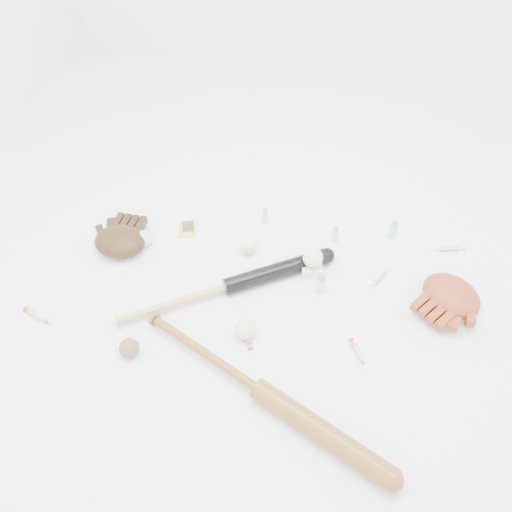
% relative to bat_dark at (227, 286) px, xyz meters
% --- Properties ---
extents(bat_dark, '(0.73, 0.56, 0.06)m').
position_rel_bat_dark_xyz_m(bat_dark, '(0.00, 0.00, 0.00)').
color(bat_dark, black).
rests_on(bat_dark, ground).
extents(bat_wood, '(0.91, 0.42, 0.07)m').
position_rel_bat_dark_xyz_m(bat_wood, '(0.21, -0.37, 0.00)').
color(bat_wood, brown).
rests_on(bat_wood, ground).
extents(glove_dark, '(0.25, 0.25, 0.09)m').
position_rel_bat_dark_xyz_m(glove_dark, '(-0.47, 0.10, 0.01)').
color(glove_dark, '#331F0E').
rests_on(glove_dark, ground).
extents(glove_tan, '(0.35, 0.35, 0.09)m').
position_rel_bat_dark_xyz_m(glove_tan, '(0.79, 0.15, 0.01)').
color(glove_tan, maroon).
rests_on(glove_tan, ground).
extents(trading_card, '(0.10, 0.11, 0.01)m').
position_rel_bat_dark_xyz_m(trading_card, '(-0.26, 0.27, -0.03)').
color(trading_card, yellow).
rests_on(trading_card, ground).
extents(pedestal, '(0.09, 0.09, 0.04)m').
position_rel_bat_dark_xyz_m(pedestal, '(0.28, 0.17, -0.01)').
color(pedestal, white).
rests_on(pedestal, ground).
extents(baseball_on_pedestal, '(0.08, 0.08, 0.08)m').
position_rel_bat_dark_xyz_m(baseball_on_pedestal, '(0.28, 0.17, 0.05)').
color(baseball_on_pedestal, white).
rests_on(baseball_on_pedestal, pedestal).
extents(baseball_left, '(0.07, 0.07, 0.07)m').
position_rel_bat_dark_xyz_m(baseball_left, '(-0.39, 0.15, 0.00)').
color(baseball_left, white).
rests_on(baseball_left, ground).
extents(baseball_upper, '(0.07, 0.07, 0.07)m').
position_rel_bat_dark_xyz_m(baseball_upper, '(0.02, 0.21, 0.00)').
color(baseball_upper, white).
rests_on(baseball_upper, ground).
extents(baseball_mid, '(0.07, 0.07, 0.07)m').
position_rel_bat_dark_xyz_m(baseball_mid, '(0.11, -0.16, 0.01)').
color(baseball_mid, white).
rests_on(baseball_mid, ground).
extents(baseball_aged, '(0.07, 0.07, 0.07)m').
position_rel_bat_dark_xyz_m(baseball_aged, '(-0.24, -0.33, 0.00)').
color(baseball_aged, brown).
rests_on(baseball_aged, ground).
extents(syringe_0, '(0.15, 0.07, 0.02)m').
position_rel_bat_dark_xyz_m(syringe_0, '(-0.61, -0.28, -0.02)').
color(syringe_0, '#ADBCC6').
rests_on(syringe_0, ground).
extents(syringe_1, '(0.08, 0.13, 0.02)m').
position_rel_bat_dark_xyz_m(syringe_1, '(0.12, -0.17, -0.02)').
color(syringe_1, '#ADBCC6').
rests_on(syringe_1, ground).
extents(syringe_2, '(0.09, 0.14, 0.02)m').
position_rel_bat_dark_xyz_m(syringe_2, '(0.54, 0.21, -0.02)').
color(syringe_2, '#ADBCC6').
rests_on(syringe_2, ground).
extents(syringe_3, '(0.09, 0.13, 0.02)m').
position_rel_bat_dark_xyz_m(syringe_3, '(0.50, -0.14, -0.02)').
color(syringe_3, '#ADBCC6').
rests_on(syringe_3, ground).
extents(syringe_4, '(0.15, 0.07, 0.02)m').
position_rel_bat_dark_xyz_m(syringe_4, '(0.79, 0.42, -0.02)').
color(syringe_4, '#ADBCC6').
rests_on(syringe_4, ground).
extents(vial_0, '(0.03, 0.03, 0.08)m').
position_rel_bat_dark_xyz_m(vial_0, '(0.56, 0.44, 0.01)').
color(vial_0, silver).
rests_on(vial_0, ground).
extents(vial_1, '(0.03, 0.03, 0.07)m').
position_rel_bat_dark_xyz_m(vial_1, '(0.34, 0.36, 0.00)').
color(vial_1, silver).
rests_on(vial_1, ground).
extents(vial_2, '(0.03, 0.03, 0.07)m').
position_rel_bat_dark_xyz_m(vial_2, '(0.04, 0.39, 0.00)').
color(vial_2, silver).
rests_on(vial_2, ground).
extents(vial_3, '(0.03, 0.03, 0.08)m').
position_rel_bat_dark_xyz_m(vial_3, '(0.33, 0.09, 0.01)').
color(vial_3, silver).
rests_on(vial_3, ground).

